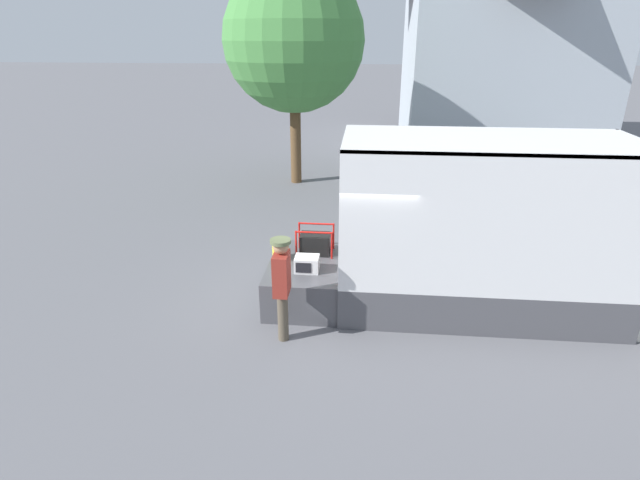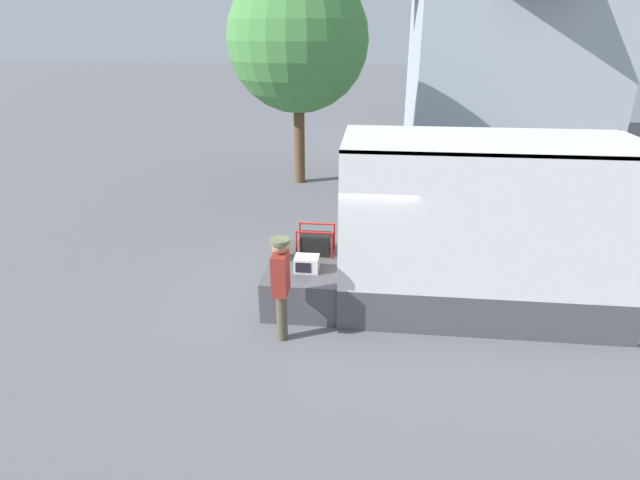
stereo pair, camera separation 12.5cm
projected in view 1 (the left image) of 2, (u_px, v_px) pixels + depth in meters
ground_plane at (341, 298)px, 9.79m from camera, size 160.00×160.00×0.00m
box_truck at (587, 260)px, 9.02m from camera, size 7.38×2.23×3.19m
tailgate_deck at (306, 280)px, 9.71m from camera, size 1.38×2.12×0.76m
microwave at (307, 264)px, 9.15m from camera, size 0.44×0.36×0.28m
portable_generator at (316, 243)px, 9.87m from camera, size 0.73×0.51×0.55m
orange_bucket at (281, 251)px, 9.60m from camera, size 0.32×0.32×0.36m
worker_person at (282, 279)px, 8.05m from camera, size 0.33×0.44×1.84m
house_backdrop at (500, 42)px, 21.53m from camera, size 8.23×8.20×8.73m
street_tree at (294, 41)px, 15.69m from camera, size 4.47×4.47×6.85m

